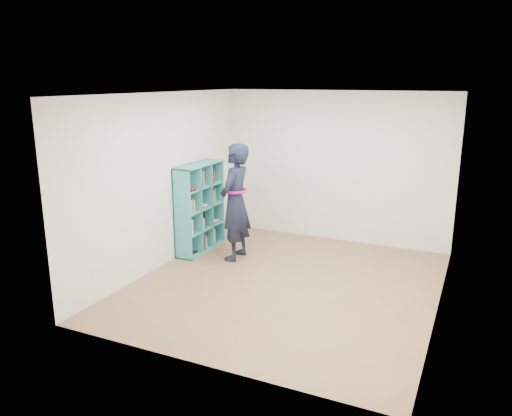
% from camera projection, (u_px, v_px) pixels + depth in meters
% --- Properties ---
extents(floor, '(4.50, 4.50, 0.00)m').
position_uv_depth(floor, '(286.00, 284.00, 6.98)').
color(floor, brown).
rests_on(floor, ground).
extents(ceiling, '(4.50, 4.50, 0.00)m').
position_uv_depth(ceiling, '(289.00, 94.00, 6.32)').
color(ceiling, white).
rests_on(ceiling, wall_back).
extents(wall_left, '(0.02, 4.50, 2.60)m').
position_uv_depth(wall_left, '(163.00, 181.00, 7.46)').
color(wall_left, white).
rests_on(wall_left, floor).
extents(wall_right, '(0.02, 4.50, 2.60)m').
position_uv_depth(wall_right, '(447.00, 210.00, 5.84)').
color(wall_right, white).
rests_on(wall_right, floor).
extents(wall_back, '(4.00, 0.02, 2.60)m').
position_uv_depth(wall_back, '(335.00, 167.00, 8.63)').
color(wall_back, white).
rests_on(wall_back, floor).
extents(wall_front, '(4.00, 0.02, 2.60)m').
position_uv_depth(wall_front, '(200.00, 242.00, 4.67)').
color(wall_front, white).
rests_on(wall_front, floor).
extents(bookshelf, '(0.32, 1.09, 1.46)m').
position_uv_depth(bookshelf, '(199.00, 209.00, 8.22)').
color(bookshelf, teal).
rests_on(bookshelf, floor).
extents(person, '(0.46, 0.68, 1.84)m').
position_uv_depth(person, '(235.00, 202.00, 7.76)').
color(person, black).
rests_on(person, floor).
extents(smartphone, '(0.04, 0.10, 0.14)m').
position_uv_depth(smartphone, '(229.00, 193.00, 7.86)').
color(smartphone, silver).
rests_on(smartphone, person).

